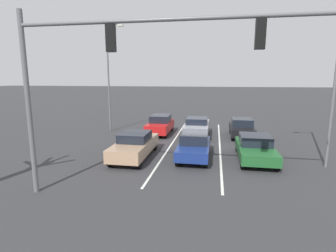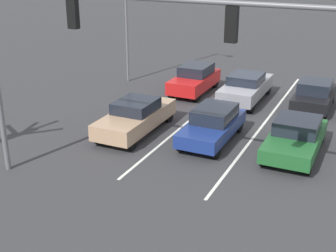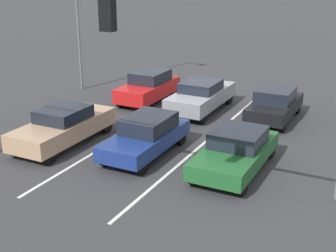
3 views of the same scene
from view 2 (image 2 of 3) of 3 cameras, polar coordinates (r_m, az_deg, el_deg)
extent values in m
plane|color=#333335|center=(25.47, 9.39, 2.79)|extent=(240.00, 240.00, 0.00)
cube|color=silver|center=(23.06, 11.87, 0.60)|extent=(0.12, 16.44, 0.01)
cube|color=silver|center=(23.97, 4.01, 1.84)|extent=(0.12, 16.44, 0.01)
cube|color=tan|center=(21.08, -3.97, 0.91)|extent=(1.84, 4.78, 0.69)
cube|color=black|center=(20.92, -3.94, 2.49)|extent=(1.62, 1.93, 0.50)
cube|color=red|center=(22.72, 0.31, 2.96)|extent=(0.24, 0.06, 0.12)
cube|color=red|center=(23.26, -2.57, 3.39)|extent=(0.24, 0.06, 0.12)
cylinder|color=black|center=(19.37, -4.51, -2.12)|extent=(0.22, 0.62, 0.62)
cylinder|color=black|center=(20.14, -8.42, -1.34)|extent=(0.22, 0.62, 0.62)
cylinder|color=black|center=(22.39, 0.09, 1.28)|extent=(0.22, 0.62, 0.62)
cylinder|color=black|center=(23.06, -3.47, 1.85)|extent=(0.22, 0.62, 0.62)
cube|color=#1E5928|center=(19.60, 15.22, -1.67)|extent=(1.94, 4.43, 0.56)
cube|color=black|center=(19.65, 15.52, 0.10)|extent=(1.70, 1.88, 0.55)
cube|color=red|center=(21.49, 18.11, 0.47)|extent=(0.24, 0.06, 0.12)
cube|color=red|center=(21.66, 14.59, 1.02)|extent=(0.24, 0.06, 0.12)
cylinder|color=black|center=(18.11, 16.73, -4.79)|extent=(0.22, 0.61, 0.61)
cylinder|color=black|center=(18.36, 11.59, -3.91)|extent=(0.22, 0.61, 0.61)
cylinder|color=black|center=(21.14, 18.21, -1.12)|extent=(0.22, 0.61, 0.61)
cylinder|color=black|center=(21.36, 13.79, -0.41)|extent=(0.22, 0.61, 0.61)
cube|color=navy|center=(20.19, 5.38, -0.22)|extent=(1.76, 4.26, 0.56)
cube|color=black|center=(20.23, 5.71, 1.53)|extent=(1.55, 2.10, 0.58)
cube|color=red|center=(21.83, 8.80, 1.70)|extent=(0.24, 0.06, 0.12)
cube|color=red|center=(22.18, 5.76, 2.17)|extent=(0.24, 0.06, 0.12)
cylinder|color=black|center=(18.72, 5.88, -2.96)|extent=(0.22, 0.66, 0.66)
cylinder|color=black|center=(19.21, 1.66, -2.19)|extent=(0.22, 0.66, 0.66)
cylinder|color=black|center=(21.45, 8.66, 0.16)|extent=(0.22, 0.66, 0.66)
cylinder|color=black|center=(21.88, 4.91, 0.77)|extent=(0.22, 0.66, 0.66)
cube|color=red|center=(26.78, 3.22, 5.43)|extent=(1.74, 4.08, 0.70)
cube|color=black|center=(26.84, 3.45, 6.88)|extent=(1.53, 2.03, 0.57)
cube|color=red|center=(28.34, 5.91, 6.62)|extent=(0.24, 0.06, 0.12)
cube|color=red|center=(28.74, 3.60, 6.91)|extent=(0.24, 0.06, 0.12)
cylinder|color=black|center=(25.30, 3.49, 3.63)|extent=(0.22, 0.60, 0.60)
cylinder|color=black|center=(25.86, 0.43, 4.06)|extent=(0.22, 0.60, 0.60)
cylinder|color=black|center=(27.97, 5.77, 5.31)|extent=(0.22, 0.60, 0.60)
cylinder|color=black|center=(28.47, 2.95, 5.68)|extent=(0.22, 0.60, 0.60)
cube|color=gray|center=(25.61, 9.48, 4.53)|extent=(1.86, 4.67, 0.69)
cube|color=black|center=(25.36, 9.50, 5.73)|extent=(1.64, 1.92, 0.48)
cube|color=red|center=(27.56, 12.15, 5.92)|extent=(0.24, 0.06, 0.12)
cube|color=red|center=(27.86, 9.54, 6.28)|extent=(0.24, 0.06, 0.12)
cylinder|color=black|center=(23.93, 10.11, 2.41)|extent=(0.22, 0.72, 0.72)
cylinder|color=black|center=(24.36, 6.48, 2.96)|extent=(0.22, 0.72, 0.72)
cylinder|color=black|center=(27.13, 12.09, 4.55)|extent=(0.22, 0.72, 0.72)
cylinder|color=black|center=(27.51, 8.84, 5.01)|extent=(0.22, 0.72, 0.72)
cube|color=black|center=(25.28, 17.38, 3.39)|extent=(1.77, 4.02, 0.59)
cube|color=black|center=(25.05, 17.51, 4.63)|extent=(1.56, 1.84, 0.59)
cube|color=red|center=(27.06, 19.36, 4.64)|extent=(0.24, 0.06, 0.12)
cube|color=red|center=(27.19, 16.77, 5.03)|extent=(0.24, 0.06, 0.12)
cylinder|color=black|center=(23.93, 18.56, 1.51)|extent=(0.22, 0.64, 0.64)
cylinder|color=black|center=(24.11, 15.02, 2.05)|extent=(0.22, 0.64, 0.64)
cylinder|color=black|center=(26.66, 19.39, 3.41)|extent=(0.22, 0.64, 0.64)
cylinder|color=black|center=(26.82, 16.20, 3.89)|extent=(0.22, 0.64, 0.64)
cube|color=black|center=(12.61, 7.76, 12.17)|extent=(0.32, 0.22, 0.95)
sphere|color=red|center=(12.72, 8.06, 13.53)|extent=(0.20, 0.20, 0.20)
sphere|color=#4C420C|center=(12.76, 7.99, 12.26)|extent=(0.20, 0.20, 0.20)
sphere|color=#0A3814|center=(12.81, 7.92, 11.01)|extent=(0.20, 0.20, 0.20)
cube|color=black|center=(14.90, -11.52, 13.36)|extent=(0.32, 0.22, 0.95)
sphere|color=red|center=(15.00, -11.23, 14.52)|extent=(0.20, 0.20, 0.20)
sphere|color=#4C420C|center=(15.03, -11.15, 13.45)|extent=(0.20, 0.20, 0.20)
sphere|color=#0A3814|center=(15.07, -11.07, 12.38)|extent=(0.20, 0.20, 0.20)
cylinder|color=slate|center=(28.43, -5.16, 14.42)|extent=(0.14, 0.14, 9.17)
camera|label=1|loc=(6.71, -31.54, -12.26)|focal=28.00mm
camera|label=3|loc=(4.10, 52.82, -1.72)|focal=50.00mm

